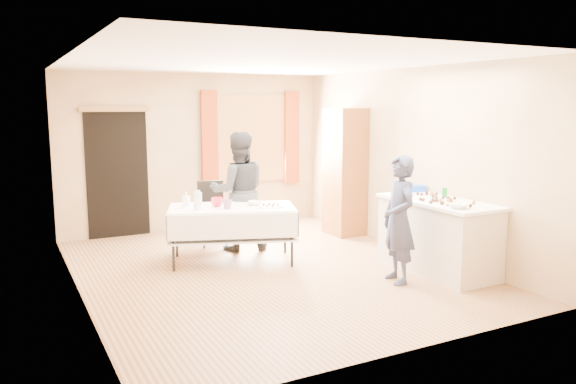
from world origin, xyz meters
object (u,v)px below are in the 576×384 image
cabinet (345,172)px  girl (399,219)px  counter (438,236)px  chair (213,226)px  party_table (232,229)px  woman (239,191)px

cabinet → girl: bearing=-108.8°
counter → chair: (-2.05, 2.59, -0.17)m
cabinet → chair: cabinet is taller
party_table → girl: bearing=-30.7°
cabinet → woman: bearing=-175.7°
girl → chair: bearing=-143.2°
girl → woman: (-1.08, 2.28, 0.10)m
girl → cabinet: bearing=172.0°
cabinet → party_table: size_ratio=1.09×
chair → girl: girl is taller
counter → chair: bearing=128.4°
party_table → girl: (1.42, -1.71, 0.31)m
counter → woman: 2.84m
chair → girl: size_ratio=0.63×
counter → chair: size_ratio=1.69×
counter → party_table: counter is taller
cabinet → counter: cabinet is taller
party_table → girl: 2.24m
cabinet → party_table: bearing=-162.4°
cabinet → girl: size_ratio=1.35×
woman → girl: bearing=130.3°
chair → woman: bearing=-51.3°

